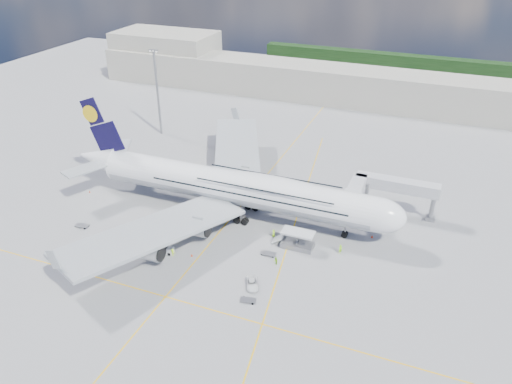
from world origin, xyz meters
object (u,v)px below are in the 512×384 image
at_px(dolly_back, 82,225).
at_px(light_mast, 157,92).
at_px(dolly_row_a, 94,243).
at_px(crew_nose, 340,249).
at_px(service_van, 252,284).
at_px(baggage_tug, 166,249).
at_px(cone_wing_right_outer, 104,243).
at_px(dolly_row_b, 161,233).
at_px(cone_tail, 90,192).
at_px(dolly_row_c, 130,243).
at_px(cone_wing_left_inner, 214,169).
at_px(cargo_loader, 297,242).
at_px(cone_wing_right_inner, 192,255).
at_px(dolly_nose_far, 248,300).
at_px(crew_wing, 132,231).
at_px(jet_bridge, 380,189).
at_px(dolly_nose_near, 268,253).
at_px(cone_nose, 372,236).
at_px(cone_wing_left_outer, 258,159).
at_px(airliner, 235,187).
at_px(crew_van, 274,233).
at_px(crew_tug, 173,252).
at_px(catering_truck_inner, 243,179).
at_px(catering_truck_outer, 243,151).
at_px(crew_loader, 276,261).

bearing_deg(dolly_back, light_mast, 96.40).
relative_size(dolly_row_a, crew_nose, 1.72).
bearing_deg(service_van, light_mast, 107.44).
height_order(baggage_tug, cone_wing_right_outer, baggage_tug).
height_order(dolly_row_b, cone_tail, dolly_row_b).
height_order(dolly_row_c, service_van, service_van).
distance_m(cone_wing_left_inner, cone_wing_right_outer, 39.23).
distance_m(cargo_loader, service_van, 15.15).
bearing_deg(light_mast, dolly_back, -77.33).
relative_size(dolly_row_c, cone_wing_right_inner, 5.60).
height_order(dolly_nose_far, crew_wing, crew_wing).
bearing_deg(dolly_nose_far, crew_nose, 45.91).
height_order(jet_bridge, crew_nose, jet_bridge).
relative_size(dolly_nose_near, crew_nose, 1.49).
distance_m(dolly_nose_near, crew_nose, 14.26).
relative_size(light_mast, cone_nose, 44.06).
distance_m(light_mast, cone_tail, 41.18).
xyz_separation_m(cargo_loader, cone_wing_left_outer, (-22.29, 35.42, -1.01)).
height_order(airliner, dolly_row_c, airliner).
bearing_deg(airliner, cone_nose, 3.57).
distance_m(dolly_row_a, crew_wing, 8.28).
relative_size(jet_bridge, dolly_nose_far, 6.61).
distance_m(dolly_nose_near, crew_van, 6.49).
relative_size(crew_tug, cone_tail, 3.14).
xyz_separation_m(catering_truck_inner, cone_wing_right_inner, (2.15, -30.86, -1.60)).
distance_m(jet_bridge, dolly_row_a, 61.04).
bearing_deg(service_van, crew_nose, 26.15).
bearing_deg(light_mast, cone_wing_left_outer, -10.96).
bearing_deg(dolly_back, cone_tail, 115.99).
bearing_deg(catering_truck_outer, crew_van, -59.94).
height_order(crew_wing, crew_van, crew_van).
bearing_deg(dolly_nose_far, jet_bridge, 52.86).
xyz_separation_m(jet_bridge, dolly_row_b, (-40.06, -25.27, -5.75)).
relative_size(catering_truck_inner, cone_wing_left_outer, 13.59).
bearing_deg(dolly_row_b, crew_wing, -166.05).
height_order(cargo_loader, dolly_back, cargo_loader).
xyz_separation_m(service_van, cone_wing_left_inner, (-26.94, 39.98, -0.30)).
bearing_deg(crew_wing, cone_tail, 85.82).
distance_m(jet_bridge, dolly_back, 64.81).
bearing_deg(baggage_tug, light_mast, 120.91).
xyz_separation_m(airliner, dolly_row_a, (-21.24, -22.44, -5.77)).
relative_size(dolly_row_c, crew_wing, 1.96).
bearing_deg(airliner, dolly_row_c, -128.60).
distance_m(cargo_loader, catering_truck_outer, 45.01).
distance_m(catering_truck_inner, cone_nose, 35.78).
height_order(light_mast, cone_wing_left_inner, light_mast).
height_order(dolly_row_b, cone_wing_left_inner, dolly_row_b).
xyz_separation_m(baggage_tug, crew_loader, (21.58, 4.29, 0.05)).
xyz_separation_m(crew_wing, cone_wing_left_outer, (11.19, 43.69, -0.51)).
relative_size(dolly_back, crew_van, 1.80).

